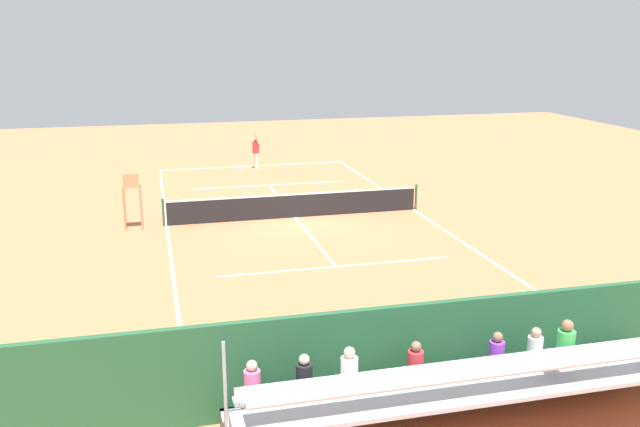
{
  "coord_description": "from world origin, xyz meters",
  "views": [
    {
      "loc": [
        5.45,
        25.61,
        7.17
      ],
      "look_at": [
        0.0,
        4.0,
        1.2
      ],
      "focal_mm": 38.35,
      "sensor_mm": 36.0,
      "label": 1
    }
  ],
  "objects_px": {
    "bleacher_stand": "(468,382)",
    "equipment_bag": "(485,363)",
    "tennis_racket": "(240,171)",
    "tennis_ball_near": "(244,175)",
    "umpire_chair": "(132,195)",
    "courtside_bench": "(569,335)",
    "tennis_net": "(295,205)",
    "tennis_player": "(256,150)"
  },
  "relations": [
    {
      "from": "tennis_net",
      "to": "umpire_chair",
      "type": "bearing_deg",
      "value": 0.9
    },
    {
      "from": "tennis_net",
      "to": "equipment_bag",
      "type": "bearing_deg",
      "value": 95.71
    },
    {
      "from": "courtside_bench",
      "to": "tennis_net",
      "type": "bearing_deg",
      "value": -75.44
    },
    {
      "from": "courtside_bench",
      "to": "tennis_ball_near",
      "type": "bearing_deg",
      "value": -78.9
    },
    {
      "from": "tennis_net",
      "to": "courtside_bench",
      "type": "height_order",
      "value": "tennis_net"
    },
    {
      "from": "umpire_chair",
      "to": "bleacher_stand",
      "type": "bearing_deg",
      "value": 112.0
    },
    {
      "from": "tennis_player",
      "to": "tennis_racket",
      "type": "xyz_separation_m",
      "value": [
        0.95,
        0.45,
        -1.0
      ]
    },
    {
      "from": "umpire_chair",
      "to": "tennis_player",
      "type": "height_order",
      "value": "umpire_chair"
    },
    {
      "from": "bleacher_stand",
      "to": "tennis_net",
      "type": "bearing_deg",
      "value": -90.19
    },
    {
      "from": "bleacher_stand",
      "to": "umpire_chair",
      "type": "height_order",
      "value": "bleacher_stand"
    },
    {
      "from": "courtside_bench",
      "to": "equipment_bag",
      "type": "bearing_deg",
      "value": 3.49
    },
    {
      "from": "umpire_chair",
      "to": "tennis_net",
      "type": "bearing_deg",
      "value": -179.1
    },
    {
      "from": "umpire_chair",
      "to": "courtside_bench",
      "type": "xyz_separation_m",
      "value": [
        -9.65,
        13.17,
        -0.76
      ]
    },
    {
      "from": "umpire_chair",
      "to": "courtside_bench",
      "type": "height_order",
      "value": "umpire_chair"
    },
    {
      "from": "bleacher_stand",
      "to": "tennis_player",
      "type": "xyz_separation_m",
      "value": [
        -0.1,
        -25.58,
        0.09
      ]
    },
    {
      "from": "umpire_chair",
      "to": "tennis_player",
      "type": "bearing_deg",
      "value": -121.1
    },
    {
      "from": "equipment_bag",
      "to": "tennis_racket",
      "type": "xyz_separation_m",
      "value": [
        2.25,
        -23.21,
        -0.16
      ]
    },
    {
      "from": "tennis_net",
      "to": "tennis_player",
      "type": "bearing_deg",
      "value": -90.27
    },
    {
      "from": "tennis_player",
      "to": "tennis_ball_near",
      "type": "relative_size",
      "value": 29.18
    },
    {
      "from": "bleacher_stand",
      "to": "equipment_bag",
      "type": "distance_m",
      "value": 2.49
    },
    {
      "from": "equipment_bag",
      "to": "bleacher_stand",
      "type": "bearing_deg",
      "value": 54.11
    },
    {
      "from": "courtside_bench",
      "to": "equipment_bag",
      "type": "height_order",
      "value": "courtside_bench"
    },
    {
      "from": "tennis_racket",
      "to": "tennis_ball_near",
      "type": "height_order",
      "value": "tennis_ball_near"
    },
    {
      "from": "bleacher_stand",
      "to": "equipment_bag",
      "type": "xyz_separation_m",
      "value": [
        -1.39,
        -1.92,
        -0.75
      ]
    },
    {
      "from": "tennis_ball_near",
      "to": "bleacher_stand",
      "type": "bearing_deg",
      "value": 91.92
    },
    {
      "from": "courtside_bench",
      "to": "tennis_player",
      "type": "distance_m",
      "value": 23.78
    },
    {
      "from": "tennis_net",
      "to": "umpire_chair",
      "type": "distance_m",
      "value": 6.25
    },
    {
      "from": "tennis_player",
      "to": "tennis_ball_near",
      "type": "height_order",
      "value": "tennis_player"
    },
    {
      "from": "tennis_net",
      "to": "bleacher_stand",
      "type": "height_order",
      "value": "bleacher_stand"
    },
    {
      "from": "equipment_bag",
      "to": "courtside_bench",
      "type": "bearing_deg",
      "value": -176.51
    },
    {
      "from": "umpire_chair",
      "to": "tennis_ball_near",
      "type": "distance_m",
      "value": 10.31
    },
    {
      "from": "tennis_racket",
      "to": "tennis_ball_near",
      "type": "xyz_separation_m",
      "value": [
        -0.05,
        1.18,
        0.02
      ]
    },
    {
      "from": "tennis_net",
      "to": "tennis_player",
      "type": "distance_m",
      "value": 10.27
    },
    {
      "from": "tennis_racket",
      "to": "tennis_player",
      "type": "bearing_deg",
      "value": -154.68
    },
    {
      "from": "tennis_net",
      "to": "tennis_racket",
      "type": "relative_size",
      "value": 17.76
    },
    {
      "from": "umpire_chair",
      "to": "tennis_player",
      "type": "xyz_separation_m",
      "value": [
        -6.25,
        -10.36,
        -0.3
      ]
    },
    {
      "from": "courtside_bench",
      "to": "tennis_racket",
      "type": "bearing_deg",
      "value": -79.32
    },
    {
      "from": "bleacher_stand",
      "to": "equipment_bag",
      "type": "relative_size",
      "value": 10.07
    },
    {
      "from": "bleacher_stand",
      "to": "tennis_player",
      "type": "distance_m",
      "value": 25.58
    },
    {
      "from": "tennis_player",
      "to": "equipment_bag",
      "type": "bearing_deg",
      "value": 93.12
    },
    {
      "from": "bleacher_stand",
      "to": "tennis_player",
      "type": "relative_size",
      "value": 4.7
    },
    {
      "from": "tennis_player",
      "to": "tennis_ball_near",
      "type": "distance_m",
      "value": 2.11
    }
  ]
}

